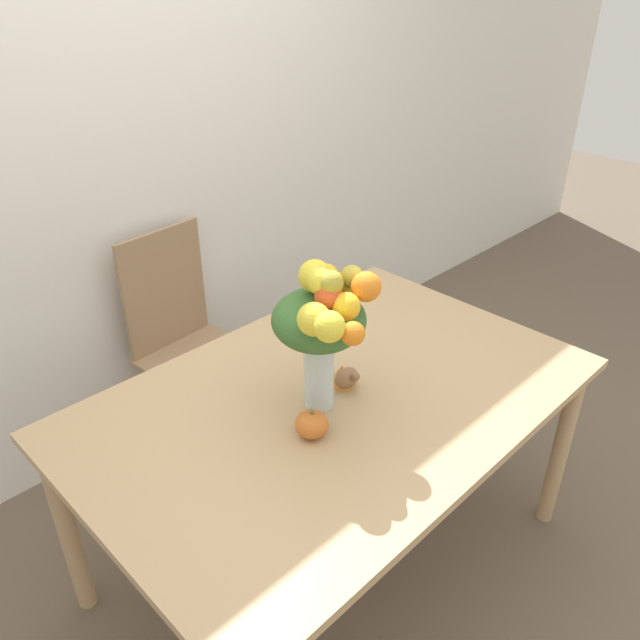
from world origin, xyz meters
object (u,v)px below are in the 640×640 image
pumpkin (312,424)px  turkey_figurine (344,376)px  flower_vase (323,321)px  dining_chair_near_window (188,342)px

pumpkin → turkey_figurine: (0.24, 0.10, -0.00)m
turkey_figurine → pumpkin: bearing=-157.5°
pumpkin → turkey_figurine: bearing=22.5°
flower_vase → turkey_figurine: size_ratio=4.14×
flower_vase → turkey_figurine: (0.12, 0.03, -0.26)m
pumpkin → turkey_figurine: size_ratio=0.84×
pumpkin → dining_chair_near_window: bearing=76.2°
pumpkin → flower_vase: bearing=31.0°
turkey_figurine → flower_vase: bearing=-166.3°
flower_vase → dining_chair_near_window: (0.14, 0.95, -0.55)m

